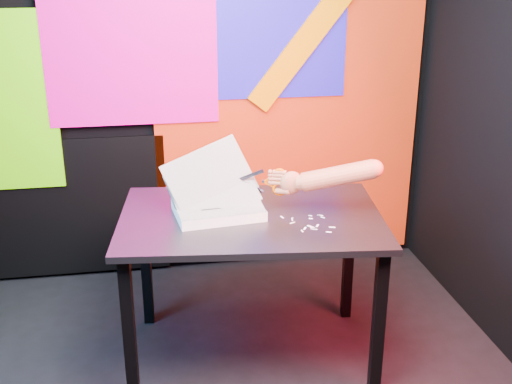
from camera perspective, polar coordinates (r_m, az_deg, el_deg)
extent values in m
cube|color=black|center=(3.73, -7.09, 12.31)|extent=(3.00, 0.01, 2.70)
cube|color=black|center=(0.89, 3.41, -16.28)|extent=(3.00, 0.01, 2.70)
cube|color=red|center=(3.89, 2.90, 5.24)|extent=(1.60, 0.02, 1.60)
cube|color=#2415CA|center=(3.74, 1.58, 14.02)|extent=(0.85, 0.02, 0.75)
cube|color=#EF0291|center=(3.68, -11.03, 11.98)|extent=(0.95, 0.02, 0.80)
cube|color=orange|center=(3.78, 6.29, 15.50)|extent=(0.91, 0.02, 1.11)
cube|color=black|center=(3.97, -17.36, -1.46)|extent=(1.30, 0.02, 0.85)
cube|color=black|center=(2.84, -11.20, -12.23)|extent=(0.06, 0.06, 0.72)
cube|color=black|center=(3.42, -9.77, -6.11)|extent=(0.06, 0.06, 0.72)
cube|color=black|center=(2.89, 10.82, -11.58)|extent=(0.06, 0.06, 0.72)
cube|color=black|center=(3.46, 8.22, -5.67)|extent=(0.06, 0.06, 0.72)
cube|color=#26252B|center=(2.93, -0.45, -2.35)|extent=(1.27, 0.92, 0.03)
cube|color=white|center=(2.93, -3.39, -1.61)|extent=(0.42, 0.33, 0.05)
cube|color=silver|center=(2.92, -3.40, -1.18)|extent=(0.41, 0.33, 0.00)
cube|color=silver|center=(2.92, -3.40, -1.09)|extent=(0.41, 0.31, 0.12)
cube|color=silver|center=(2.92, -3.64, -0.56)|extent=(0.43, 0.30, 0.20)
cube|color=silver|center=(2.92, -3.89, 0.39)|extent=(0.45, 0.26, 0.29)
cube|color=silver|center=(2.92, -4.13, 1.31)|extent=(0.45, 0.22, 0.34)
cylinder|color=black|center=(2.77, -6.30, -2.50)|extent=(0.01, 0.01, 0.00)
cylinder|color=black|center=(2.78, -5.52, -2.41)|extent=(0.01, 0.01, 0.00)
cylinder|color=black|center=(2.79, -4.73, -2.32)|extent=(0.01, 0.01, 0.00)
cylinder|color=black|center=(2.79, -3.95, -2.24)|extent=(0.01, 0.01, 0.00)
cylinder|color=black|center=(2.80, -3.18, -2.15)|extent=(0.01, 0.01, 0.00)
cylinder|color=black|center=(2.81, -2.41, -2.07)|extent=(0.01, 0.01, 0.00)
cylinder|color=black|center=(2.82, -1.64, -1.98)|extent=(0.01, 0.01, 0.00)
cylinder|color=black|center=(2.83, -0.88, -1.90)|extent=(0.01, 0.01, 0.00)
cylinder|color=black|center=(2.84, -0.13, -1.81)|extent=(0.01, 0.01, 0.00)
cylinder|color=black|center=(2.85, 0.62, -1.73)|extent=(0.01, 0.01, 0.00)
cylinder|color=black|center=(3.01, -7.21, -0.62)|extent=(0.01, 0.01, 0.00)
cylinder|color=black|center=(3.02, -6.48, -0.55)|extent=(0.01, 0.01, 0.00)
cylinder|color=black|center=(3.02, -5.76, -0.47)|extent=(0.01, 0.01, 0.00)
cylinder|color=black|center=(3.03, -5.04, -0.40)|extent=(0.01, 0.01, 0.00)
cylinder|color=black|center=(3.04, -4.32, -0.33)|extent=(0.01, 0.01, 0.00)
cylinder|color=black|center=(3.04, -3.61, -0.25)|extent=(0.01, 0.01, 0.00)
cylinder|color=black|center=(3.05, -2.90, -0.18)|extent=(0.01, 0.01, 0.00)
cylinder|color=black|center=(3.06, -2.19, -0.11)|extent=(0.01, 0.01, 0.00)
cylinder|color=black|center=(3.07, -1.49, -0.03)|extent=(0.01, 0.01, 0.00)
cylinder|color=black|center=(3.08, -0.79, 0.04)|extent=(0.01, 0.01, 0.00)
cube|color=black|center=(2.95, -5.35, -0.99)|extent=(0.07, 0.02, 0.00)
cube|color=black|center=(2.95, -3.15, -0.90)|extent=(0.05, 0.02, 0.00)
cube|color=black|center=(2.88, -4.00, -1.53)|extent=(0.09, 0.02, 0.00)
cube|color=#A4A6C1|center=(2.93, -0.50, 1.48)|extent=(0.12, 0.04, 0.07)
cube|color=#A4A6C1|center=(2.95, -0.49, 0.53)|extent=(0.12, 0.04, 0.07)
cylinder|color=#A4A6C1|center=(2.93, 0.65, 0.95)|extent=(0.02, 0.02, 0.01)
cube|color=#DA5200|center=(2.93, 1.07, 0.74)|extent=(0.05, 0.02, 0.03)
cube|color=#DA5200|center=(2.92, 1.08, 1.12)|extent=(0.05, 0.02, 0.03)
torus|color=#DA5200|center=(2.91, 2.12, 1.48)|extent=(0.07, 0.03, 0.07)
torus|color=#DA5200|center=(2.93, 2.10, 0.28)|extent=(0.07, 0.03, 0.07)
ellipsoid|color=#AD5F39|center=(2.92, 3.16, 0.82)|extent=(0.10, 0.06, 0.11)
cylinder|color=#AD5F39|center=(2.92, 2.11, 0.80)|extent=(0.08, 0.04, 0.02)
cylinder|color=#AD5F39|center=(2.92, 2.11, 1.16)|extent=(0.08, 0.04, 0.02)
cylinder|color=#AD5F39|center=(2.91, 2.12, 1.48)|extent=(0.07, 0.04, 0.02)
cylinder|color=#AD5F39|center=(2.91, 2.12, 1.76)|extent=(0.07, 0.04, 0.02)
cylinder|color=#AD5F39|center=(2.92, 2.39, 0.06)|extent=(0.07, 0.06, 0.03)
cylinder|color=#AD5F39|center=(2.91, 4.18, 0.85)|extent=(0.08, 0.09, 0.07)
cylinder|color=#AD5F39|center=(2.89, 7.31, 1.45)|extent=(0.35, 0.19, 0.17)
sphere|color=#AD5F39|center=(2.88, 10.47, 2.05)|extent=(0.08, 0.08, 0.08)
cube|color=white|center=(2.80, 4.36, -3.24)|extent=(0.02, 0.03, 0.00)
cube|color=white|center=(2.77, 4.12, -3.48)|extent=(0.01, 0.02, 0.00)
cube|color=white|center=(2.94, 5.66, -2.04)|extent=(0.02, 0.01, 0.00)
cube|color=white|center=(2.93, 4.85, -2.11)|extent=(0.02, 0.01, 0.00)
cube|color=white|center=(2.81, 5.03, -3.15)|extent=(0.02, 0.01, 0.00)
cube|color=white|center=(2.90, 3.25, -2.33)|extent=(0.01, 0.01, 0.00)
cube|color=white|center=(2.94, 5.73, -2.07)|extent=(0.03, 0.02, 0.00)
cube|color=white|center=(2.88, 3.24, -2.46)|extent=(0.01, 0.02, 0.00)
cube|color=white|center=(2.92, 5.96, -2.26)|extent=(0.02, 0.02, 0.00)
cube|color=white|center=(2.79, 5.18, -3.30)|extent=(0.03, 0.01, 0.00)
cube|color=white|center=(2.82, 4.82, -3.05)|extent=(0.03, 0.03, 0.00)
cube|color=white|center=(2.77, 6.48, -3.56)|extent=(0.03, 0.02, 0.00)
cube|color=white|center=(2.90, 4.89, -2.36)|extent=(0.02, 0.01, 0.00)
cube|color=white|center=(2.83, 5.48, -2.99)|extent=(0.02, 0.03, 0.00)
cube|color=white|center=(2.85, 3.25, -2.74)|extent=(0.03, 0.02, 0.00)
cube|color=white|center=(2.82, 6.79, -3.13)|extent=(0.03, 0.02, 0.00)
cube|color=white|center=(2.91, 2.32, -2.24)|extent=(0.01, 0.03, 0.00)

